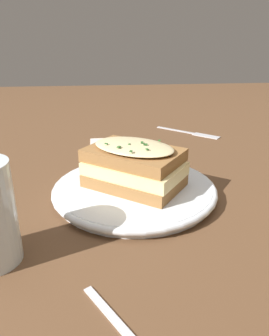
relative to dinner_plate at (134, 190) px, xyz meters
The scene contains 5 objects.
ground_plane 0.02m from the dinner_plate, 159.47° to the right, with size 2.40×2.40×0.00m, color brown.
dinner_plate is the anchor object (origin of this frame).
sandwich 0.04m from the dinner_plate, ahead, with size 0.16×0.17×0.07m.
fork 0.37m from the dinner_plate, 30.07° to the right, with size 0.13×0.14×0.00m.
napkin 0.24m from the dinner_plate, ahead, with size 0.12×0.10×0.00m, color silver.
Camera 1 is at (-0.43, 0.05, 0.23)m, focal length 35.00 mm.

